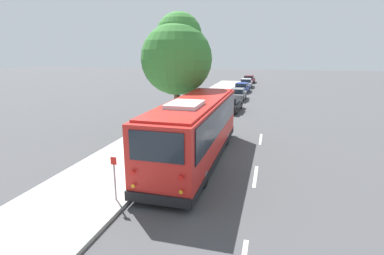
{
  "coord_description": "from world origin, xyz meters",
  "views": [
    {
      "loc": [
        -15.07,
        -2.96,
        5.36
      ],
      "look_at": [
        0.36,
        1.1,
        1.3
      ],
      "focal_mm": 28.0,
      "sensor_mm": 36.0,
      "label": 1
    }
  ],
  "objects_px": {
    "sign_post_near": "(115,178)",
    "parked_sedan_black": "(230,105)",
    "parked_sedan_gray": "(237,94)",
    "parked_sedan_maroon": "(249,79)",
    "shuttle_bus": "(196,127)",
    "street_tree": "(177,54)",
    "parked_sedan_silver": "(246,83)",
    "parked_sedan_blue": "(242,88)",
    "sign_post_far": "(131,169)"
  },
  "relations": [
    {
      "from": "sign_post_near",
      "to": "parked_sedan_black",
      "type": "bearing_deg",
      "value": -5.16
    },
    {
      "from": "parked_sedan_gray",
      "to": "sign_post_near",
      "type": "xyz_separation_m",
      "value": [
        -25.33,
        1.55,
        0.38
      ]
    },
    {
      "from": "parked_sedan_black",
      "to": "parked_sedan_maroon",
      "type": "distance_m",
      "value": 26.81
    },
    {
      "from": "shuttle_bus",
      "to": "street_tree",
      "type": "height_order",
      "value": "street_tree"
    },
    {
      "from": "parked_sedan_maroon",
      "to": "sign_post_near",
      "type": "xyz_separation_m",
      "value": [
        -45.25,
        1.37,
        0.41
      ]
    },
    {
      "from": "parked_sedan_maroon",
      "to": "sign_post_near",
      "type": "distance_m",
      "value": 45.28
    },
    {
      "from": "street_tree",
      "to": "shuttle_bus",
      "type": "bearing_deg",
      "value": -153.56
    },
    {
      "from": "parked_sedan_maroon",
      "to": "sign_post_near",
      "type": "relative_size",
      "value": 2.72
    },
    {
      "from": "shuttle_bus",
      "to": "street_tree",
      "type": "bearing_deg",
      "value": 27.01
    },
    {
      "from": "parked_sedan_silver",
      "to": "parked_sedan_maroon",
      "type": "height_order",
      "value": "parked_sedan_silver"
    },
    {
      "from": "parked_sedan_blue",
      "to": "sign_post_far",
      "type": "xyz_separation_m",
      "value": [
        -30.85,
        1.4,
        0.22
      ]
    },
    {
      "from": "parked_sedan_black",
      "to": "parked_sedan_silver",
      "type": "distance_m",
      "value": 19.61
    },
    {
      "from": "parked_sedan_black",
      "to": "parked_sedan_blue",
      "type": "height_order",
      "value": "parked_sedan_black"
    },
    {
      "from": "shuttle_bus",
      "to": "parked_sedan_maroon",
      "type": "xyz_separation_m",
      "value": [
        40.26,
        0.36,
        -1.16
      ]
    },
    {
      "from": "parked_sedan_blue",
      "to": "sign_post_far",
      "type": "bearing_deg",
      "value": -178.84
    },
    {
      "from": "parked_sedan_silver",
      "to": "sign_post_far",
      "type": "bearing_deg",
      "value": 177.22
    },
    {
      "from": "parked_sedan_maroon",
      "to": "sign_post_far",
      "type": "distance_m",
      "value": 43.99
    },
    {
      "from": "parked_sedan_blue",
      "to": "sign_post_near",
      "type": "distance_m",
      "value": 32.17
    },
    {
      "from": "street_tree",
      "to": "sign_post_far",
      "type": "xyz_separation_m",
      "value": [
        -8.74,
        -0.77,
        -4.39
      ]
    },
    {
      "from": "parked_sedan_maroon",
      "to": "parked_sedan_blue",
      "type": "bearing_deg",
      "value": -177.43
    },
    {
      "from": "parked_sedan_blue",
      "to": "parked_sedan_maroon",
      "type": "xyz_separation_m",
      "value": [
        13.12,
        0.03,
        -0.0
      ]
    },
    {
      "from": "sign_post_near",
      "to": "sign_post_far",
      "type": "distance_m",
      "value": 1.3
    },
    {
      "from": "sign_post_far",
      "to": "parked_sedan_black",
      "type": "bearing_deg",
      "value": -5.55
    },
    {
      "from": "parked_sedan_silver",
      "to": "sign_post_near",
      "type": "xyz_separation_m",
      "value": [
        -38.06,
        1.46,
        0.38
      ]
    },
    {
      "from": "parked_sedan_gray",
      "to": "street_tree",
      "type": "bearing_deg",
      "value": 172.85
    },
    {
      "from": "parked_sedan_black",
      "to": "street_tree",
      "type": "xyz_separation_m",
      "value": [
        -8.42,
        2.44,
        4.59
      ]
    },
    {
      "from": "parked_sedan_maroon",
      "to": "parked_sedan_silver",
      "type": "bearing_deg",
      "value": -176.83
    },
    {
      "from": "parked_sedan_black",
      "to": "parked_sedan_maroon",
      "type": "relative_size",
      "value": 1.03
    },
    {
      "from": "parked_sedan_black",
      "to": "parked_sedan_silver",
      "type": "xyz_separation_m",
      "value": [
        19.61,
        0.2,
        0.01
      ]
    },
    {
      "from": "parked_sedan_silver",
      "to": "sign_post_near",
      "type": "height_order",
      "value": "sign_post_near"
    },
    {
      "from": "parked_sedan_black",
      "to": "parked_sedan_blue",
      "type": "xyz_separation_m",
      "value": [
        13.69,
        0.26,
        -0.01
      ]
    },
    {
      "from": "parked_sedan_gray",
      "to": "parked_sedan_blue",
      "type": "relative_size",
      "value": 0.95
    },
    {
      "from": "sign_post_far",
      "to": "parked_sedan_silver",
      "type": "bearing_deg",
      "value": -2.28
    },
    {
      "from": "street_tree",
      "to": "sign_post_near",
      "type": "distance_m",
      "value": 10.9
    },
    {
      "from": "parked_sedan_gray",
      "to": "parked_sedan_blue",
      "type": "height_order",
      "value": "parked_sedan_gray"
    },
    {
      "from": "street_tree",
      "to": "sign_post_near",
      "type": "height_order",
      "value": "street_tree"
    },
    {
      "from": "parked_sedan_blue",
      "to": "parked_sedan_maroon",
      "type": "height_order",
      "value": "parked_sedan_blue"
    },
    {
      "from": "sign_post_far",
      "to": "parked_sedan_gray",
      "type": "bearing_deg",
      "value": -3.7
    },
    {
      "from": "parked_sedan_black",
      "to": "parked_sedan_gray",
      "type": "distance_m",
      "value": 6.88
    },
    {
      "from": "parked_sedan_gray",
      "to": "street_tree",
      "type": "distance_m",
      "value": 16.14
    },
    {
      "from": "sign_post_far",
      "to": "street_tree",
      "type": "bearing_deg",
      "value": 5.07
    },
    {
      "from": "shuttle_bus",
      "to": "parked_sedan_black",
      "type": "height_order",
      "value": "shuttle_bus"
    },
    {
      "from": "sign_post_near",
      "to": "parked_sedan_blue",
      "type": "bearing_deg",
      "value": -2.5
    },
    {
      "from": "parked_sedan_silver",
      "to": "parked_sedan_maroon",
      "type": "bearing_deg",
      "value": 0.23
    },
    {
      "from": "parked_sedan_blue",
      "to": "street_tree",
      "type": "distance_m",
      "value": 22.69
    },
    {
      "from": "street_tree",
      "to": "parked_sedan_silver",
      "type": "bearing_deg",
      "value": -4.56
    },
    {
      "from": "parked_sedan_maroon",
      "to": "street_tree",
      "type": "distance_m",
      "value": 35.59
    },
    {
      "from": "shuttle_bus",
      "to": "parked_sedan_gray",
      "type": "relative_size",
      "value": 2.43
    },
    {
      "from": "parked_sedan_blue",
      "to": "parked_sedan_silver",
      "type": "bearing_deg",
      "value": 3.17
    },
    {
      "from": "parked_sedan_maroon",
      "to": "street_tree",
      "type": "height_order",
      "value": "street_tree"
    }
  ]
}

